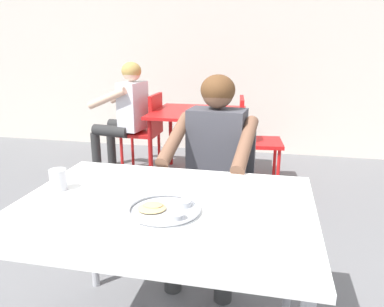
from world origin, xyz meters
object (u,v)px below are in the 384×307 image
thali_tray (165,209)px  patron_background (126,108)px  chair_foreground (220,182)px  drinking_cup (58,179)px  table_foreground (163,220)px  chair_red_left (147,128)px  chair_red_right (252,135)px  diner_foreground (213,159)px  table_background_red (198,119)px

thali_tray → patron_background: patron_background is taller
patron_background → thali_tray: bearing=-64.8°
thali_tray → chair_foreground: chair_foreground is taller
thali_tray → drinking_cup: bearing=167.0°
table_foreground → chair_foreground: chair_foreground is taller
chair_foreground → chair_red_left: chair_red_left is taller
thali_tray → chair_red_right: 2.39m
table_foreground → chair_foreground: (0.10, 0.96, -0.18)m
chair_red_right → thali_tray: bearing=-95.0°
diner_foreground → chair_red_right: diner_foreground is taller
diner_foreground → chair_red_left: 1.94m
table_foreground → patron_background: bearing=115.3°
chair_red_right → chair_foreground: bearing=-95.6°
thali_tray → chair_red_right: (0.21, 2.37, -0.26)m
drinking_cup → chair_foreground: 1.13m
table_background_red → patron_background: patron_background is taller
table_background_red → patron_background: size_ratio=0.76×
chair_red_left → table_background_red: bearing=-4.5°
chair_red_left → chair_foreground: bearing=-55.1°
chair_red_left → chair_red_right: size_ratio=0.99×
table_foreground → diner_foreground: 0.75m
table_foreground → diner_foreground: diner_foreground is taller
table_foreground → table_background_red: 2.38m
diner_foreground → patron_background: 2.02m
chair_foreground → patron_background: bearing=131.0°
diner_foreground → table_background_red: size_ratio=1.33×
table_background_red → patron_background: (-0.79, 0.01, 0.08)m
chair_foreground → table_background_red: size_ratio=0.92×
chair_foreground → table_background_red: chair_foreground is taller
drinking_cup → chair_foreground: (0.61, 0.91, -0.30)m
thali_tray → chair_red_left: chair_red_left is taller
table_foreground → drinking_cup: (-0.50, 0.06, 0.12)m
drinking_cup → chair_foreground: drinking_cup is taller
chair_foreground → table_background_red: 1.47m
diner_foreground → chair_red_left: (-0.99, 1.65, -0.22)m
table_foreground → thali_tray: (0.03, -0.07, 0.08)m
chair_red_left → thali_tray: bearing=-69.4°
chair_red_right → patron_background: patron_background is taller
chair_red_right → drinking_cup: bearing=-108.2°
table_foreground → diner_foreground: (0.09, 0.75, 0.04)m
thali_tray → chair_foreground: bearing=85.8°
table_foreground → drinking_cup: bearing=173.7°
table_foreground → chair_red_left: chair_red_left is taller
drinking_cup → chair_red_left: 2.40m
diner_foreground → patron_background: diner_foreground is taller
thali_tray → patron_background: (-1.15, 2.44, -0.05)m
drinking_cup → table_background_red: bearing=85.7°
table_foreground → diner_foreground: size_ratio=1.01×
table_foreground → patron_background: patron_background is taller
chair_red_right → patron_background: 1.37m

